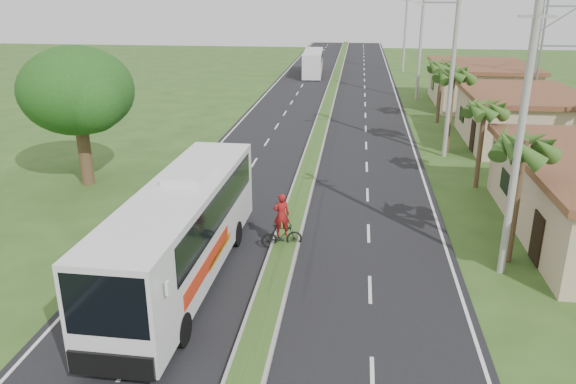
# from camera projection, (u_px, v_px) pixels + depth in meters

# --- Properties ---
(ground) EXTENTS (180.00, 180.00, 0.00)m
(ground) POSITION_uv_depth(u_px,v_px,m) (274.00, 284.00, 20.69)
(ground) COLOR #2C4B1B
(ground) RESTS_ON ground
(road_asphalt) EXTENTS (14.00, 160.00, 0.02)m
(road_asphalt) POSITION_uv_depth(u_px,v_px,m) (316.00, 144.00, 39.35)
(road_asphalt) COLOR black
(road_asphalt) RESTS_ON ground
(median_strip) EXTENTS (1.20, 160.00, 0.18)m
(median_strip) POSITION_uv_depth(u_px,v_px,m) (316.00, 143.00, 39.32)
(median_strip) COLOR gray
(median_strip) RESTS_ON ground
(lane_edge_left) EXTENTS (0.12, 160.00, 0.01)m
(lane_edge_left) POSITION_uv_depth(u_px,v_px,m) (223.00, 141.00, 40.13)
(lane_edge_left) COLOR silver
(lane_edge_left) RESTS_ON ground
(lane_edge_right) EXTENTS (0.12, 160.00, 0.01)m
(lane_edge_right) POSITION_uv_depth(u_px,v_px,m) (413.00, 147.00, 38.57)
(lane_edge_right) COLOR silver
(lane_edge_right) RESTS_ON ground
(shop_mid) EXTENTS (7.60, 10.60, 3.67)m
(shop_mid) POSITION_uv_depth(u_px,v_px,m) (519.00, 117.00, 38.96)
(shop_mid) COLOR tan
(shop_mid) RESTS_ON ground
(shop_far) EXTENTS (8.60, 11.60, 3.82)m
(shop_far) POSITION_uv_depth(u_px,v_px,m) (480.00, 84.00, 52.00)
(shop_far) COLOR tan
(shop_far) RESTS_ON ground
(palm_verge_a) EXTENTS (2.40, 2.40, 5.45)m
(palm_verge_a) POSITION_uv_depth(u_px,v_px,m) (524.00, 146.00, 20.83)
(palm_verge_a) COLOR #473321
(palm_verge_a) RESTS_ON ground
(palm_verge_b) EXTENTS (2.40, 2.40, 5.05)m
(palm_verge_b) POSITION_uv_depth(u_px,v_px,m) (485.00, 109.00, 29.31)
(palm_verge_b) COLOR #473321
(palm_verge_b) RESTS_ON ground
(palm_verge_c) EXTENTS (2.40, 2.40, 5.85)m
(palm_verge_c) POSITION_uv_depth(u_px,v_px,m) (454.00, 75.00, 35.65)
(palm_verge_c) COLOR #473321
(palm_verge_c) RESTS_ON ground
(palm_verge_d) EXTENTS (2.40, 2.40, 5.25)m
(palm_verge_d) POSITION_uv_depth(u_px,v_px,m) (442.00, 66.00, 44.19)
(palm_verge_d) COLOR #473321
(palm_verge_d) RESTS_ON ground
(shade_tree) EXTENTS (6.30, 6.00, 7.54)m
(shade_tree) POSITION_uv_depth(u_px,v_px,m) (75.00, 94.00, 29.73)
(shade_tree) COLOR #473321
(shade_tree) RESTS_ON ground
(utility_pole_a) EXTENTS (1.60, 0.28, 11.00)m
(utility_pole_a) POSITION_uv_depth(u_px,v_px,m) (521.00, 128.00, 19.64)
(utility_pole_a) COLOR gray
(utility_pole_a) RESTS_ON ground
(utility_pole_b) EXTENTS (3.20, 0.28, 12.00)m
(utility_pole_b) POSITION_uv_depth(u_px,v_px,m) (453.00, 58.00, 34.37)
(utility_pole_b) COLOR gray
(utility_pole_b) RESTS_ON ground
(utility_pole_c) EXTENTS (1.60, 0.28, 11.00)m
(utility_pole_c) POSITION_uv_depth(u_px,v_px,m) (421.00, 40.00, 53.23)
(utility_pole_c) COLOR gray
(utility_pole_c) RESTS_ON ground
(utility_pole_d) EXTENTS (1.60, 0.28, 10.50)m
(utility_pole_d) POSITION_uv_depth(u_px,v_px,m) (405.00, 29.00, 71.98)
(utility_pole_d) COLOR gray
(utility_pole_d) RESTS_ON ground
(coach_bus_main) EXTENTS (2.82, 12.34, 3.97)m
(coach_bus_main) POSITION_uv_depth(u_px,v_px,m) (183.00, 226.00, 20.24)
(coach_bus_main) COLOR silver
(coach_bus_main) RESTS_ON ground
(coach_bus_far) EXTENTS (2.67, 10.38, 3.00)m
(coach_bus_far) POSITION_uv_depth(u_px,v_px,m) (313.00, 62.00, 70.39)
(coach_bus_far) COLOR silver
(coach_bus_far) RESTS_ON ground
(motorcyclist) EXTENTS (1.80, 0.93, 2.40)m
(motorcyclist) POSITION_uv_depth(u_px,v_px,m) (282.00, 228.00, 23.34)
(motorcyclist) COLOR black
(motorcyclist) RESTS_ON ground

